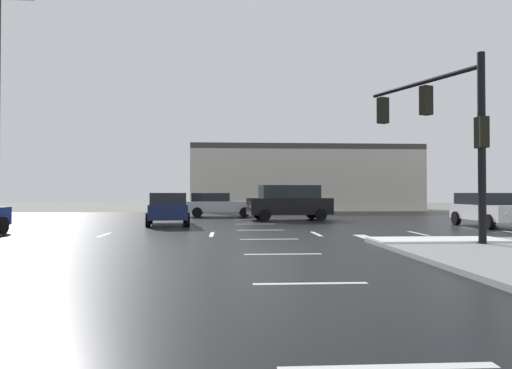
% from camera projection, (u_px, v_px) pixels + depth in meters
% --- Properties ---
extents(ground_plane, '(120.00, 120.00, 0.00)m').
position_uv_depth(ground_plane, '(264.00, 235.00, 18.27)').
color(ground_plane, slate).
extents(road_asphalt, '(44.00, 44.00, 0.02)m').
position_uv_depth(road_asphalt, '(264.00, 235.00, 18.27)').
color(road_asphalt, black).
rests_on(road_asphalt, ground_plane).
extents(snow_strip_curbside, '(4.00, 1.60, 0.06)m').
position_uv_depth(snow_strip_curbside, '(439.00, 240.00, 14.59)').
color(snow_strip_curbside, white).
rests_on(snow_strip_curbside, sidewalk_corner).
extents(lane_markings, '(36.15, 36.15, 0.01)m').
position_uv_depth(lane_markings, '(301.00, 237.00, 16.97)').
color(lane_markings, silver).
rests_on(lane_markings, road_asphalt).
extents(traffic_signal_mast, '(1.96, 4.59, 5.52)m').
position_uv_depth(traffic_signal_mast, '(445.00, 121.00, 15.03)').
color(traffic_signal_mast, black).
rests_on(traffic_signal_mast, sidewalk_corner).
extents(strip_building_background, '(20.99, 8.00, 6.00)m').
position_uv_depth(strip_building_background, '(303.00, 179.00, 46.05)').
color(strip_building_background, beige).
rests_on(strip_building_background, ground_plane).
extents(suv_black, '(4.98, 2.56, 2.03)m').
position_uv_depth(suv_black, '(289.00, 202.00, 28.06)').
color(suv_black, black).
rests_on(suv_black, road_asphalt).
extents(sedan_white, '(2.07, 4.56, 1.58)m').
position_uv_depth(sedan_white, '(488.00, 209.00, 22.44)').
color(sedan_white, white).
rests_on(sedan_white, road_asphalt).
extents(sedan_silver, '(4.55, 2.05, 1.58)m').
position_uv_depth(sedan_silver, '(218.00, 204.00, 31.82)').
color(sedan_silver, '#B7BABF').
rests_on(sedan_silver, road_asphalt).
extents(sedan_navy, '(2.44, 4.68, 1.58)m').
position_uv_depth(sedan_navy, '(168.00, 208.00, 23.63)').
color(sedan_navy, '#141E47').
rests_on(sedan_navy, road_asphalt).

